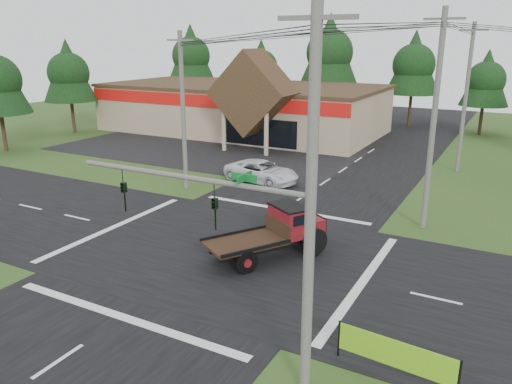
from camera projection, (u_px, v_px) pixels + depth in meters
The scene contains 19 objects.
ground at pixel (223, 251), 24.43m from camera, with size 120.00×120.00×0.00m, color #2B491A.
road_ns at pixel (223, 251), 24.43m from camera, with size 12.00×120.00×0.02m, color black.
road_ew at pixel (223, 251), 24.43m from camera, with size 120.00×12.00×0.02m, color black.
parking_apron at pixel (203, 150), 46.78m from camera, with size 28.00×14.00×0.02m, color black.
cvs_building at pixel (243, 107), 55.64m from camera, with size 30.40×18.20×9.19m.
traffic_signal_mast at pixel (254, 241), 14.19m from camera, with size 8.12×0.24×7.00m.
utility_pole_nr at pixel (310, 210), 13.07m from camera, with size 2.00×0.30×11.00m.
utility_pole_nw at pixel (183, 111), 33.22m from camera, with size 2.00×0.30×10.50m.
utility_pole_ne at pixel (434, 121), 25.82m from camera, with size 2.00×0.30×11.50m.
utility_pole_n at pixel (466, 98), 37.66m from camera, with size 2.00×0.30×11.20m.
tree_row_a at pixel (191, 54), 69.37m from camera, with size 6.72×6.72×12.12m.
tree_row_b at pixel (261, 65), 66.91m from camera, with size 5.60×5.60×10.10m.
tree_row_c at pixel (330, 50), 60.95m from camera, with size 7.28×7.28×13.13m.
tree_row_d at pixel (414, 63), 57.65m from camera, with size 6.16×6.16×11.11m.
tree_row_e at pixel (486, 78), 52.73m from camera, with size 5.04×5.04×9.09m.
tree_side_w at pixel (68, 71), 53.83m from camera, with size 5.60×5.60×10.10m.
antique_flatbed_truck at pixel (268, 233), 23.33m from camera, with size 2.25×5.89×2.46m, color #560C10, non-canonical shape.
roadside_banner at pixel (395, 358), 15.14m from camera, with size 3.80×0.11×1.30m, color #6FB217, non-canonical shape.
white_pickup at pixel (262, 172), 36.09m from camera, with size 2.58×5.59×1.55m, color white.
Camera 1 is at (12.10, -19.07, 9.89)m, focal length 35.00 mm.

